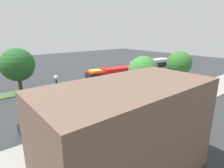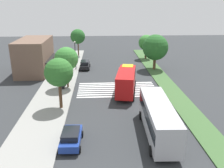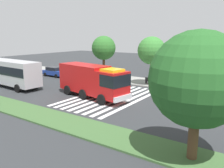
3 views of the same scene
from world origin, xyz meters
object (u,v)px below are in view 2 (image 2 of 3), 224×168
(fire_truck, at_px, (126,80))
(median_tree_far_west, at_px, (155,47))
(sidewalk_tree_east, at_px, (78,37))
(sidewalk_tree_west, at_px, (66,59))
(street_lamp, at_px, (75,53))
(bench_near_shelter, at_px, (66,79))
(bench_west_of_shelter, at_px, (64,85))
(transit_bus, at_px, (158,117))
(parked_car_west, at_px, (71,137))
(median_tree_west, at_px, (146,43))
(bus_stop_shelter, at_px, (68,66))
(sidewalk_tree_far_west, at_px, (59,73))
(parked_car_mid, at_px, (85,65))

(fire_truck, xyz_separation_m, median_tree_far_west, (12.79, -7.21, 2.54))
(median_tree_far_west, bearing_deg, sidewalk_tree_east, 50.50)
(sidewalk_tree_west, bearing_deg, street_lamp, -2.11)
(bench_near_shelter, distance_m, bench_west_of_shelter, 3.07)
(bench_near_shelter, bearing_deg, fire_truck, -118.76)
(transit_bus, distance_m, street_lamp, 28.33)
(parked_car_west, relative_size, median_tree_west, 0.76)
(parked_car_west, bearing_deg, fire_truck, -24.94)
(parked_car_west, relative_size, transit_bus, 0.41)
(fire_truck, height_order, bus_stop_shelter, fire_truck)
(street_lamp, bearing_deg, bench_near_shelter, 172.91)
(street_lamp, height_order, sidewalk_tree_east, sidewalk_tree_east)
(median_tree_far_west, bearing_deg, bench_west_of_shelter, 121.64)
(bus_stop_shelter, bearing_deg, fire_truck, -133.68)
(bus_stop_shelter, bearing_deg, street_lamp, -14.24)
(parked_car_west, height_order, bus_stop_shelter, bus_stop_shelter)
(street_lamp, distance_m, sidewalk_tree_west, 10.93)
(bench_west_of_shelter, bearing_deg, sidewalk_tree_far_west, -175.58)
(transit_bus, distance_m, bench_west_of_shelter, 19.17)
(fire_truck, relative_size, median_tree_west, 1.68)
(bench_west_of_shelter, relative_size, street_lamp, 0.28)
(sidewalk_tree_west, bearing_deg, median_tree_west, -39.72)
(sidewalk_tree_east, xyz_separation_m, median_tree_west, (-4.02, -16.42, -1.01))
(bench_west_of_shelter, distance_m, sidewalk_tree_west, 4.27)
(bench_west_of_shelter, xyz_separation_m, street_lamp, (11.08, -1.00, 2.95))
(bus_stop_shelter, bearing_deg, parked_car_mid, -30.46)
(parked_car_west, bearing_deg, sidewalk_tree_east, 4.55)
(street_lamp, relative_size, median_tree_west, 1.01)
(fire_truck, distance_m, transit_bus, 12.94)
(street_lamp, relative_size, sidewalk_tree_west, 0.87)
(sidewalk_tree_west, bearing_deg, parked_car_west, -172.49)
(transit_bus, bearing_deg, bench_near_shelter, -145.03)
(parked_car_mid, distance_m, street_lamp, 3.31)
(median_tree_west, bearing_deg, sidewalk_tree_far_west, 149.34)
(bench_west_of_shelter, bearing_deg, sidewalk_tree_west, -68.91)
(street_lamp, distance_m, median_tree_far_west, 16.06)
(bus_stop_shelter, bearing_deg, bench_west_of_shelter, -179.83)
(bench_near_shelter, xyz_separation_m, sidewalk_tree_far_west, (-10.78, -0.60, 4.32))
(parked_car_mid, height_order, street_lamp, street_lamp)
(sidewalk_tree_east, relative_size, median_tree_west, 1.17)
(transit_bus, relative_size, bench_west_of_shelter, 6.58)
(median_tree_west, bearing_deg, sidewalk_tree_west, 140.28)
(sidewalk_tree_far_west, distance_m, median_tree_far_west, 24.51)
(transit_bus, xyz_separation_m, bench_near_shelter, (18.19, 11.69, -1.52))
(parked_car_mid, relative_size, bench_west_of_shelter, 2.86)
(transit_bus, height_order, sidewalk_tree_west, sidewalk_tree_west)
(bus_stop_shelter, distance_m, bench_near_shelter, 4.20)
(parked_car_mid, bearing_deg, bench_west_of_shelter, 168.21)
(parked_car_mid, bearing_deg, fire_truck, -152.21)
(bench_near_shelter, xyz_separation_m, bench_west_of_shelter, (-3.07, 0.00, 0.00))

